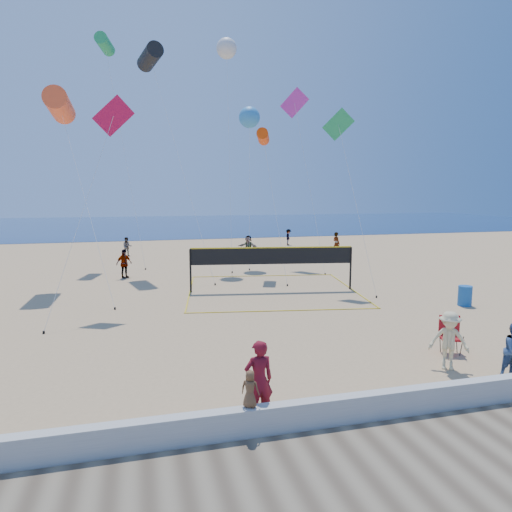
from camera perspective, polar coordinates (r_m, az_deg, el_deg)
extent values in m
plane|color=tan|center=(13.42, 7.36, -13.82)|extent=(120.00, 120.00, 0.00)
cube|color=navy|center=(73.86, -10.98, 3.94)|extent=(140.00, 50.00, 0.03)
cube|color=beige|center=(10.82, 13.64, -17.81)|extent=(32.00, 0.30, 0.60)
cube|color=#756650|center=(9.47, 19.84, -24.04)|extent=(32.00, 3.60, 0.03)
imported|color=maroon|center=(10.29, 0.34, -15.29)|extent=(0.69, 0.49, 1.80)
imported|color=brown|center=(9.69, -0.75, -16.27)|extent=(0.45, 0.40, 0.78)
imported|color=beige|center=(14.14, 22.98, -9.70)|extent=(1.24, 1.10, 1.66)
imported|color=gray|center=(27.70, -16.17, -0.93)|extent=(1.06, 0.89, 1.70)
imported|color=gray|center=(34.50, -0.98, 1.13)|extent=(1.54, 1.50, 1.76)
imported|color=gray|center=(36.78, 10.01, 1.51)|extent=(0.63, 0.78, 1.86)
imported|color=gray|center=(37.22, -15.81, 1.12)|extent=(0.74, 0.59, 1.49)
imported|color=gray|center=(43.63, 4.08, 2.37)|extent=(0.90, 1.12, 1.51)
cube|color=maroon|center=(15.51, 23.19, -9.40)|extent=(0.79, 0.76, 0.07)
cube|color=maroon|center=(15.65, 23.00, -7.95)|extent=(0.60, 0.28, 0.62)
cylinder|color=black|center=(15.30, 22.47, -10.48)|extent=(0.14, 0.30, 0.81)
cylinder|color=black|center=(15.72, 22.02, -9.98)|extent=(0.14, 0.30, 0.81)
cylinder|color=black|center=(15.45, 24.28, -10.42)|extent=(0.14, 0.30, 0.81)
cylinder|color=black|center=(15.86, 23.79, -9.92)|extent=(0.14, 0.30, 0.81)
cylinder|color=#1855A0|center=(22.22, 24.66, -4.54)|extent=(0.76, 0.76, 0.88)
cylinder|color=black|center=(23.01, -8.19, -1.83)|extent=(0.10, 0.10, 2.19)
cylinder|color=black|center=(24.04, 11.74, -1.50)|extent=(0.10, 0.10, 2.19)
cube|color=black|center=(23.06, 2.01, -0.01)|extent=(8.10, 1.34, 0.82)
cube|color=yellow|center=(23.01, 2.01, 1.06)|extent=(8.10, 1.35, 0.06)
cube|color=yellow|center=(19.43, 3.54, -6.85)|extent=(8.30, 1.40, 0.02)
cube|color=yellow|center=(27.36, 0.88, -2.50)|extent=(8.30, 1.40, 0.02)
cylinder|color=#FF5427|center=(27.08, -23.35, 16.89)|extent=(1.26, 2.89, 1.57)
cylinder|color=silver|center=(23.30, -20.65, 6.93)|extent=(2.67, 6.56, 9.43)
cylinder|color=black|center=(20.53, -17.22, -6.28)|extent=(0.08, 0.08, 0.10)
cylinder|color=black|center=(31.82, -13.11, 23.08)|extent=(1.64, 2.69, 1.37)
cylinder|color=silver|center=(27.49, -9.45, 11.48)|extent=(2.84, 6.73, 13.34)
cylinder|color=black|center=(24.77, -5.13, -3.54)|extent=(0.08, 0.08, 0.10)
cylinder|color=#F33F05|center=(28.24, 0.89, 14.70)|extent=(1.19, 1.78, 0.90)
cylinder|color=silver|center=(26.02, 2.33, 6.18)|extent=(0.19, 4.30, 8.25)
cylinder|color=black|center=(24.49, 3.95, -3.66)|extent=(0.08, 0.08, 0.10)
cube|color=#C1103E|center=(21.27, -17.37, 16.38)|extent=(1.77, 0.23, 1.75)
cylinder|color=silver|center=(19.14, -20.93, 4.93)|extent=(2.55, 4.01, 8.17)
cylinder|color=black|center=(18.02, -25.01, -8.65)|extent=(0.08, 0.08, 0.10)
cube|color=green|center=(24.63, 10.25, 15.89)|extent=(1.51, 0.71, 1.64)
cylinder|color=silver|center=(23.16, 12.48, 5.95)|extent=(0.78, 3.12, 8.38)
cylinder|color=black|center=(22.51, 14.83, -4.94)|extent=(0.08, 0.08, 0.10)
cube|color=#C42DA2|center=(33.45, 4.83, 18.55)|extent=(1.78, 1.11, 2.05)
cylinder|color=silver|center=(30.25, 6.62, 9.08)|extent=(0.13, 5.66, 11.10)
cylinder|color=black|center=(28.08, 8.64, -2.24)|extent=(0.08, 0.08, 0.10)
sphere|color=silver|center=(33.54, -3.70, 24.48)|extent=(1.71, 1.71, 1.37)
cylinder|color=silver|center=(30.17, -3.36, 12.33)|extent=(0.59, 4.10, 14.48)
cylinder|color=black|center=(28.45, -3.00, -2.03)|extent=(0.08, 0.08, 0.10)
sphere|color=#3184C9|center=(32.71, -0.84, 16.95)|extent=(1.66, 1.66, 1.45)
cylinder|color=silver|center=(30.67, -0.83, 8.13)|extent=(0.81, 3.19, 10.05)
cylinder|color=black|center=(29.44, -0.83, -1.68)|extent=(0.08, 0.08, 0.10)
cylinder|color=green|center=(36.25, -18.38, 23.84)|extent=(1.33, 2.23, 1.14)
cylinder|color=silver|center=(32.52, -16.11, 12.26)|extent=(2.17, 4.70, 15.09)
cylinder|color=black|center=(30.47, -13.64, -1.58)|extent=(0.08, 0.08, 0.10)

